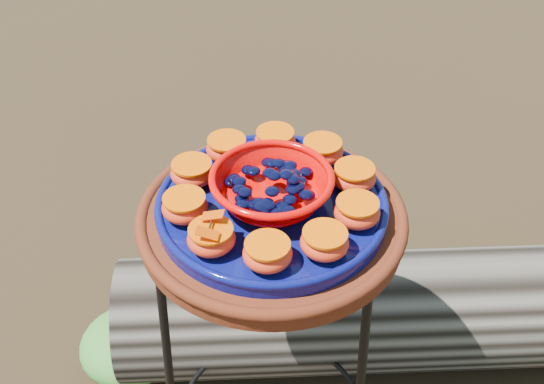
% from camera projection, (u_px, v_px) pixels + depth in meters
% --- Properties ---
extents(plant_stand, '(0.44, 0.44, 0.70)m').
position_uv_depth(plant_stand, '(272.00, 357.00, 1.36)').
color(plant_stand, black).
rests_on(plant_stand, ground).
extents(terracotta_saucer, '(0.44, 0.44, 0.04)m').
position_uv_depth(terracotta_saucer, '(272.00, 221.00, 1.13)').
color(terracotta_saucer, '#3E210E').
rests_on(terracotta_saucer, plant_stand).
extents(cobalt_plate, '(0.38, 0.38, 0.03)m').
position_uv_depth(cobalt_plate, '(272.00, 207.00, 1.11)').
color(cobalt_plate, '#060133').
rests_on(cobalt_plate, terracotta_saucer).
extents(red_bowl, '(0.19, 0.19, 0.05)m').
position_uv_depth(red_bowl, '(272.00, 189.00, 1.09)').
color(red_bowl, '#D50502').
rests_on(red_bowl, cobalt_plate).
extents(glass_gems, '(0.15, 0.15, 0.03)m').
position_uv_depth(glass_gems, '(272.00, 170.00, 1.06)').
color(glass_gems, black).
rests_on(glass_gems, red_bowl).
extents(orange_half_0, '(0.07, 0.07, 0.04)m').
position_uv_depth(orange_half_0, '(211.00, 239.00, 1.01)').
color(orange_half_0, red).
rests_on(orange_half_0, cobalt_plate).
extents(orange_half_1, '(0.07, 0.07, 0.04)m').
position_uv_depth(orange_half_1, '(267.00, 254.00, 0.98)').
color(orange_half_1, red).
rests_on(orange_half_1, cobalt_plate).
extents(orange_half_2, '(0.07, 0.07, 0.04)m').
position_uv_depth(orange_half_2, '(324.00, 243.00, 1.00)').
color(orange_half_2, red).
rests_on(orange_half_2, cobalt_plate).
extents(orange_half_3, '(0.07, 0.07, 0.04)m').
position_uv_depth(orange_half_3, '(357.00, 212.00, 1.05)').
color(orange_half_3, red).
rests_on(orange_half_3, cobalt_plate).
extents(orange_half_4, '(0.07, 0.07, 0.04)m').
position_uv_depth(orange_half_4, '(354.00, 177.00, 1.12)').
color(orange_half_4, red).
rests_on(orange_half_4, cobalt_plate).
extents(orange_half_5, '(0.07, 0.07, 0.04)m').
position_uv_depth(orange_half_5, '(322.00, 151.00, 1.18)').
color(orange_half_5, red).
rests_on(orange_half_5, cobalt_plate).
extents(orange_half_6, '(0.07, 0.07, 0.04)m').
position_uv_depth(orange_half_6, '(275.00, 141.00, 1.20)').
color(orange_half_6, red).
rests_on(orange_half_6, cobalt_plate).
extents(orange_half_7, '(0.07, 0.07, 0.04)m').
position_uv_depth(orange_half_7, '(227.00, 149.00, 1.18)').
color(orange_half_7, red).
rests_on(orange_half_7, cobalt_plate).
extents(orange_half_8, '(0.07, 0.07, 0.04)m').
position_uv_depth(orange_half_8, '(192.00, 173.00, 1.13)').
color(orange_half_8, red).
rests_on(orange_half_8, cobalt_plate).
extents(orange_half_9, '(0.07, 0.07, 0.04)m').
position_uv_depth(orange_half_9, '(185.00, 207.00, 1.06)').
color(orange_half_9, red).
rests_on(orange_half_9, cobalt_plate).
extents(butterfly, '(0.07, 0.05, 0.01)m').
position_uv_depth(butterfly, '(210.00, 225.00, 0.99)').
color(butterfly, '#C63900').
rests_on(butterfly, orange_half_0).
extents(driftwood_log, '(1.68, 0.77, 0.31)m').
position_uv_depth(driftwood_log, '(446.00, 308.00, 1.72)').
color(driftwood_log, black).
rests_on(driftwood_log, ground).
extents(foliage_left, '(0.25, 0.25, 0.13)m').
position_uv_depth(foliage_left, '(129.00, 344.00, 1.74)').
color(foliage_left, '#3A722A').
rests_on(foliage_left, ground).
extents(foliage_back, '(0.30, 0.30, 0.15)m').
position_uv_depth(foliage_back, '(207.00, 270.00, 1.93)').
color(foliage_back, '#3A722A').
rests_on(foliage_back, ground).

